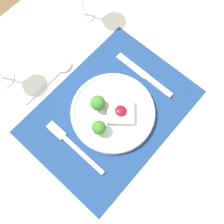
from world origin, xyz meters
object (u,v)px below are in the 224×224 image
(fork, at_px, (71,144))
(dinner_plate, at_px, (112,113))
(knife, at_px, (148,78))
(spoon, at_px, (58,72))

(fork, bearing_deg, dinner_plate, -8.22)
(fork, xyz_separation_m, knife, (0.30, -0.03, 0.00))
(dinner_plate, height_order, spoon, dinner_plate)
(knife, bearing_deg, dinner_plate, 176.86)
(knife, xyz_separation_m, spoon, (-0.17, 0.22, -0.00))
(dinner_plate, bearing_deg, fork, 169.48)
(knife, distance_m, spoon, 0.27)
(spoon, bearing_deg, knife, -48.28)
(fork, bearing_deg, knife, -3.55)
(dinner_plate, xyz_separation_m, knife, (0.16, -0.00, -0.01))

